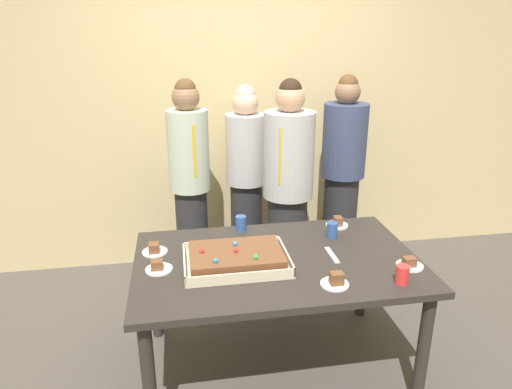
{
  "coord_description": "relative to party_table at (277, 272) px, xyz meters",
  "views": [
    {
      "loc": [
        -0.52,
        -2.35,
        2.01
      ],
      "look_at": [
        -0.1,
        0.15,
        1.1
      ],
      "focal_mm": 32.57,
      "sensor_mm": 36.0,
      "label": 1
    }
  ],
  "objects": [
    {
      "name": "ground_plane",
      "position": [
        0.0,
        0.0,
        -0.66
      ],
      "size": [
        12.0,
        12.0,
        0.0
      ],
      "primitive_type": "plane",
      "color": "#4C4742"
    },
    {
      "name": "interior_back_panel",
      "position": [
        0.0,
        1.6,
        0.84
      ],
      "size": [
        8.0,
        0.12,
        3.0
      ],
      "primitive_type": "cube",
      "color": "#CCB784",
      "rests_on": "ground_plane"
    },
    {
      "name": "party_table",
      "position": [
        0.0,
        0.0,
        0.0
      ],
      "size": [
        1.64,
        1.02,
        0.75
      ],
      "color": "#2D2826",
      "rests_on": "ground_plane"
    },
    {
      "name": "sheet_cake",
      "position": [
        -0.24,
        -0.03,
        0.13
      ],
      "size": [
        0.59,
        0.42,
        0.11
      ],
      "color": "beige",
      "rests_on": "party_table"
    },
    {
      "name": "plated_slice_near_left",
      "position": [
        -0.68,
        -0.02,
        0.1
      ],
      "size": [
        0.15,
        0.15,
        0.06
      ],
      "color": "white",
      "rests_on": "party_table"
    },
    {
      "name": "plated_slice_near_right",
      "position": [
        0.24,
        -0.34,
        0.11
      ],
      "size": [
        0.15,
        0.15,
        0.07
      ],
      "color": "white",
      "rests_on": "party_table"
    },
    {
      "name": "plated_slice_far_left",
      "position": [
        0.5,
        0.39,
        0.11
      ],
      "size": [
        0.15,
        0.15,
        0.07
      ],
      "color": "white",
      "rests_on": "party_table"
    },
    {
      "name": "plated_slice_far_right",
      "position": [
        -0.7,
        0.2,
        0.11
      ],
      "size": [
        0.15,
        0.15,
        0.06
      ],
      "color": "white",
      "rests_on": "party_table"
    },
    {
      "name": "plated_slice_center_front",
      "position": [
        0.71,
        -0.22,
        0.1
      ],
      "size": [
        0.15,
        0.15,
        0.06
      ],
      "color": "white",
      "rests_on": "party_table"
    },
    {
      "name": "drink_cup_nearest",
      "position": [
        -0.15,
        0.43,
        0.13
      ],
      "size": [
        0.07,
        0.07,
        0.1
      ],
      "primitive_type": "cylinder",
      "color": "#2D5199",
      "rests_on": "party_table"
    },
    {
      "name": "drink_cup_middle",
      "position": [
        0.59,
        -0.37,
        0.13
      ],
      "size": [
        0.07,
        0.07,
        0.1
      ],
      "primitive_type": "cylinder",
      "color": "red",
      "rests_on": "party_table"
    },
    {
      "name": "drink_cup_far_end",
      "position": [
        0.41,
        0.23,
        0.13
      ],
      "size": [
        0.07,
        0.07,
        0.1
      ],
      "primitive_type": "cylinder",
      "color": "#2D5199",
      "rests_on": "party_table"
    },
    {
      "name": "cake_server_utensil",
      "position": [
        0.33,
        -0.02,
        0.09
      ],
      "size": [
        0.03,
        0.2,
        0.01
      ],
      "primitive_type": "cube",
      "color": "silver",
      "rests_on": "party_table"
    },
    {
      "name": "person_serving_front",
      "position": [
        -0.46,
        1.03,
        0.22
      ],
      "size": [
        0.31,
        0.31,
        1.68
      ],
      "rotation": [
        0.0,
        0.0,
        -1.37
      ],
      "color": "#28282D",
      "rests_on": "ground_plane"
    },
    {
      "name": "person_green_shirt_behind",
      "position": [
        0.79,
        1.13,
        0.2
      ],
      "size": [
        0.35,
        0.35,
        1.68
      ],
      "rotation": [
        0.0,
        0.0,
        -2.3
      ],
      "color": "#28282D",
      "rests_on": "ground_plane"
    },
    {
      "name": "person_striped_tie_right",
      "position": [
        0.01,
        1.25,
        0.17
      ],
      "size": [
        0.33,
        0.33,
        1.6
      ],
      "rotation": [
        0.0,
        0.0,
        -1.76
      ],
      "color": "#28282D",
      "rests_on": "ground_plane"
    },
    {
      "name": "person_far_right_suit",
      "position": [
        0.27,
        0.86,
        0.2
      ],
      "size": [
        0.37,
        0.37,
        1.68
      ],
      "rotation": [
        0.0,
        0.0,
        -2.09
      ],
      "color": "#28282D",
      "rests_on": "ground_plane"
    }
  ]
}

